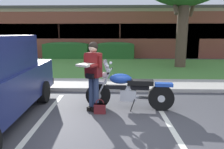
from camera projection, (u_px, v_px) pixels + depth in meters
name	position (u px, v px, depth m)	size (l,w,h in m)	color
ground_plane	(114.00, 131.00, 4.23)	(140.00, 140.00, 0.00)	#424247
curb_strip	(116.00, 89.00, 7.09)	(60.00, 0.20, 0.12)	#B7B2A8
concrete_walk	(117.00, 84.00, 7.93)	(60.00, 1.50, 0.08)	#B7B2A8
grass_lawn	(118.00, 67.00, 11.97)	(60.00, 6.75, 0.06)	#518E3D
stall_stripe_0	(37.00, 125.00, 4.48)	(0.12, 4.40, 0.01)	silver
stall_stripe_1	(171.00, 127.00, 4.39)	(0.12, 4.40, 0.01)	silver
motorcycle	(132.00, 90.00, 5.39)	(2.24, 0.82, 1.26)	black
rider_person	(93.00, 71.00, 5.16)	(0.60, 0.67, 1.70)	black
handbag	(100.00, 108.00, 5.13)	(0.28, 0.13, 0.36)	maroon
hedge_left	(66.00, 50.00, 15.61)	(3.24, 0.90, 1.24)	#286028
hedge_center_left	(116.00, 50.00, 15.49)	(2.63, 0.90, 1.24)	#286028
brick_building	(120.00, 32.00, 21.41)	(27.02, 11.71, 3.86)	brown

